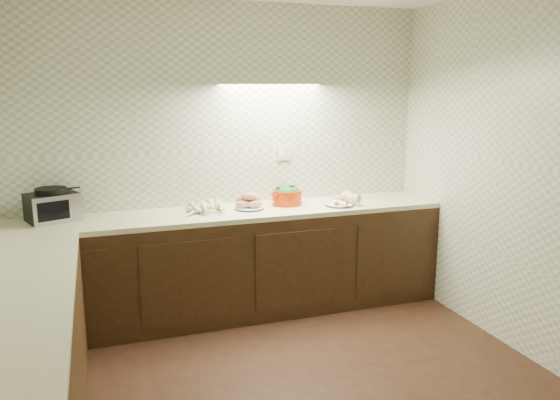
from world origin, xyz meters
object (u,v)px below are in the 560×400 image
object	(u,v)px
parsnip_pile	(206,208)
dutch_oven	(287,195)
toaster_oven	(52,206)
sweet_potato_plate	(249,203)
onion_bowl	(245,202)
veg_plate	(343,200)

from	to	relation	value
parsnip_pile	dutch_oven	bearing A→B (deg)	2.14
toaster_oven	sweet_potato_plate	xyz separation A→B (m)	(1.53, -0.10, -0.07)
toaster_oven	onion_bowl	distance (m)	1.53
onion_bowl	veg_plate	distance (m)	0.85
toaster_oven	sweet_potato_plate	distance (m)	1.53
toaster_oven	parsnip_pile	xyz separation A→B (m)	(1.17, -0.07, -0.09)
sweet_potato_plate	dutch_oven	bearing A→B (deg)	10.15
sweet_potato_plate	dutch_oven	size ratio (longest dim) A/B	0.76
toaster_oven	dutch_oven	size ratio (longest dim) A/B	1.32
sweet_potato_plate	dutch_oven	distance (m)	0.37
parsnip_pile	onion_bowl	distance (m)	0.36
onion_bowl	veg_plate	world-z (taller)	veg_plate
sweet_potato_plate	onion_bowl	xyz separation A→B (m)	(-0.01, 0.11, -0.01)
sweet_potato_plate	dutch_oven	xyz separation A→B (m)	(0.36, 0.06, 0.04)
toaster_oven	dutch_oven	world-z (taller)	toaster_oven
toaster_oven	sweet_potato_plate	bearing A→B (deg)	-24.65
onion_bowl	dutch_oven	xyz separation A→B (m)	(0.37, -0.05, 0.04)
toaster_oven	veg_plate	world-z (taller)	toaster_oven
onion_bowl	dutch_oven	size ratio (longest dim) A/B	0.45
parsnip_pile	onion_bowl	xyz separation A→B (m)	(0.35, 0.08, 0.01)
parsnip_pile	sweet_potato_plate	bearing A→B (deg)	-5.99
sweet_potato_plate	veg_plate	size ratio (longest dim) A/B	0.79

